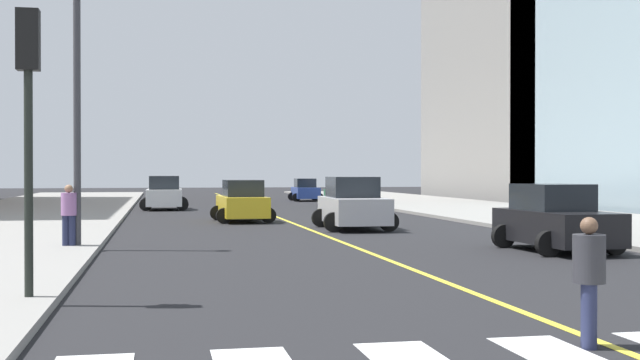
% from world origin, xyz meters
% --- Properties ---
extents(lane_divider_paint, '(0.16, 80.00, 0.01)m').
position_xyz_m(lane_divider_paint, '(0.00, 40.00, 0.01)').
color(lane_divider_paint, yellow).
rests_on(lane_divider_paint, ground).
extents(parking_garage_concrete, '(18.00, 24.00, 23.85)m').
position_xyz_m(parking_garage_concrete, '(27.91, 58.06, 11.92)').
color(parking_garage_concrete, gray).
rests_on(parking_garage_concrete, ground).
extents(car_silver_nearest, '(2.87, 4.53, 2.00)m').
position_xyz_m(car_silver_nearest, '(1.70, 26.17, 0.94)').
color(car_silver_nearest, '#B7B7BC').
rests_on(car_silver_nearest, ground).
extents(car_black_second, '(2.69, 4.22, 1.86)m').
position_xyz_m(car_black_second, '(5.17, 16.72, 0.87)').
color(car_black_second, black).
rests_on(car_black_second, ground).
extents(car_blue_third, '(2.42, 3.83, 1.69)m').
position_xyz_m(car_blue_third, '(5.19, 56.08, 0.79)').
color(car_blue_third, '#2D479E').
rests_on(car_blue_third, ground).
extents(car_green_fourth, '(2.65, 4.12, 1.81)m').
position_xyz_m(car_green_fourth, '(5.49, 44.61, 0.84)').
color(car_green_fourth, '#236B42').
rests_on(car_green_fourth, ground).
extents(car_white_fifth, '(2.79, 4.42, 1.96)m').
position_xyz_m(car_white_fifth, '(-5.31, 43.76, 0.92)').
color(car_white_fifth, silver).
rests_on(car_white_fifth, ground).
extents(car_yellow_sixth, '(2.67, 4.18, 1.84)m').
position_xyz_m(car_yellow_sixth, '(-2.01, 31.59, 0.86)').
color(car_yellow_sixth, gold).
rests_on(car_yellow_sixth, ground).
extents(traffic_light_far_corner, '(0.36, 0.41, 4.70)m').
position_xyz_m(traffic_light_far_corner, '(-7.65, 9.94, 3.45)').
color(traffic_light_far_corner, black).
rests_on(traffic_light_far_corner, sidewalk_kerb_west).
extents(pedestrian_crossing, '(0.40, 0.40, 1.63)m').
position_xyz_m(pedestrian_crossing, '(-0.31, 5.26, 0.90)').
color(pedestrian_crossing, '#232847').
rests_on(pedestrian_crossing, ground).
extents(pedestrian_walking_west, '(0.42, 0.42, 1.69)m').
position_xyz_m(pedestrian_walking_west, '(-8.03, 19.34, 1.08)').
color(pedestrian_walking_west, '#232847').
rests_on(pedestrian_walking_west, sidewalk_kerb_west).
extents(street_lamp, '(0.44, 0.44, 7.48)m').
position_xyz_m(street_lamp, '(-7.81, 19.45, 4.56)').
color(street_lamp, '#38383D').
rests_on(street_lamp, sidewalk_kerb_west).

